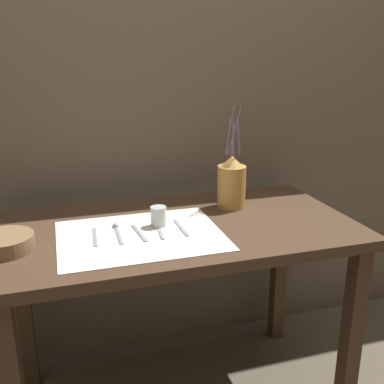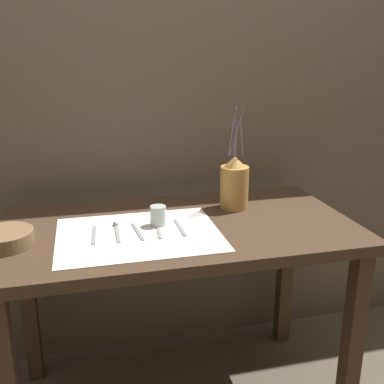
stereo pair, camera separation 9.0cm
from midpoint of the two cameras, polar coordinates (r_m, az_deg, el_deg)
stone_wall_back at (r=1.99m, az=-3.45°, el=11.94°), size 7.00×0.06×2.40m
wooden_table at (r=1.69m, az=-0.29°, el=-7.60°), size 1.30×0.69×0.78m
linen_cloth at (r=1.56m, az=-5.12°, el=-5.40°), size 0.56×0.43×0.00m
pitcher_with_flowers at (r=1.80m, az=6.82°, el=1.00°), size 0.11×0.11×0.41m
wooden_bowl at (r=1.57m, az=-21.20°, el=-5.57°), size 0.19×0.19×0.05m
glass_tumbler_near at (r=1.62m, az=-2.75°, el=-3.03°), size 0.06×0.06×0.07m
fork_inner at (r=1.57m, az=-10.72°, el=-5.39°), size 0.02×0.16×0.00m
spoon_inner at (r=1.62m, az=-8.01°, el=-4.51°), size 0.02×0.17×0.02m
fork_outer at (r=1.58m, az=-5.27°, el=-5.06°), size 0.03×0.16×0.00m
spoon_outer at (r=1.63m, az=-2.82°, el=-4.09°), size 0.03×0.17×0.02m
knife_center at (r=1.61m, az=0.16°, el=-4.55°), size 0.01×0.16×0.00m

